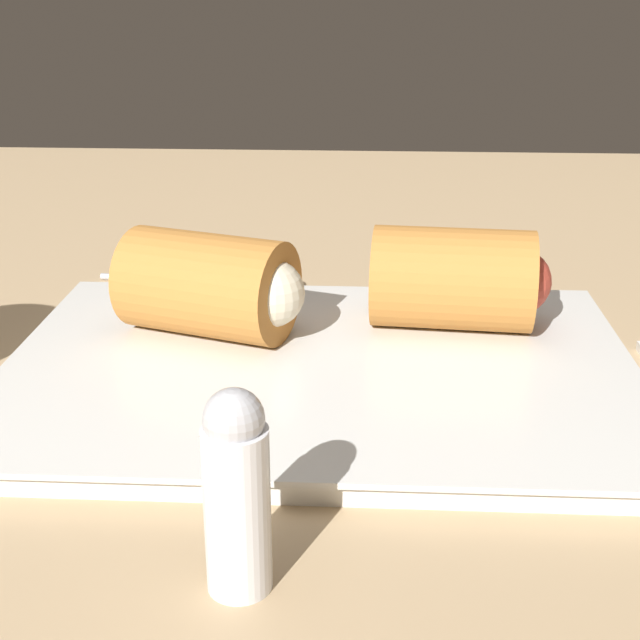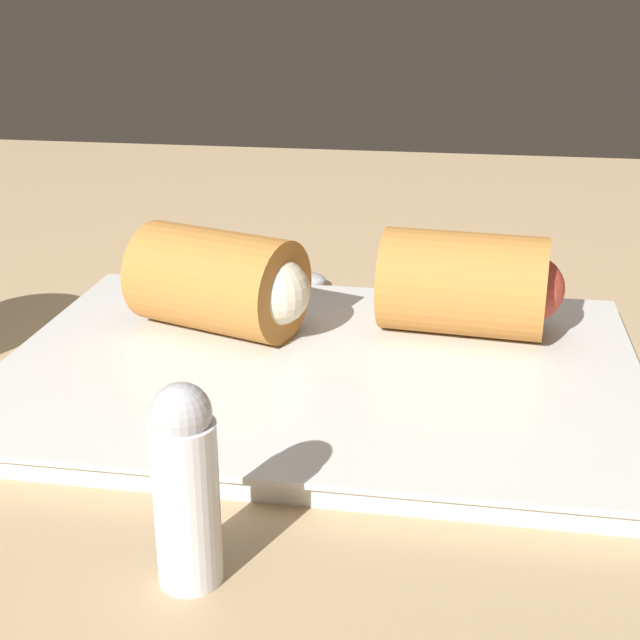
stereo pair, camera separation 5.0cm
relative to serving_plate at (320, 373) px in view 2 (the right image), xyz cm
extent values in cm
cube|color=tan|center=(2.99, -1.17, -1.76)|extent=(180.00, 140.00, 2.00)
cube|color=silver|center=(0.00, 0.00, -0.16)|extent=(33.89, 24.59, 1.20)
cube|color=silver|center=(0.00, 0.00, 0.59)|extent=(35.25, 25.58, 0.30)
cylinder|color=#B77533|center=(-7.69, -5.72, 3.81)|extent=(10.08, 6.96, 6.15)
sphere|color=#B23D2D|center=(-11.54, -5.38, 3.81)|extent=(4.00, 4.00, 4.00)
cylinder|color=#B77533|center=(6.89, -3.79, 3.81)|extent=(11.06, 8.93, 6.15)
sphere|color=beige|center=(3.23, -2.53, 3.81)|extent=(4.00, 4.00, 4.00)
cylinder|color=#B2B2B7|center=(12.89, -17.27, -0.51)|extent=(9.51, 1.32, 0.50)
ellipsoid|color=#B2B2B7|center=(3.89, -16.48, -0.20)|extent=(3.43, 2.76, 1.12)
cylinder|color=silver|center=(2.08, 17.81, 2.59)|extent=(2.49, 2.49, 6.70)
sphere|color=#B7B7BC|center=(2.08, 17.81, 6.37)|extent=(2.24, 2.24, 2.24)
camera|label=1|loc=(-2.47, 45.53, 21.03)|focal=50.00mm
camera|label=2|loc=(-7.44, 44.98, 21.03)|focal=50.00mm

